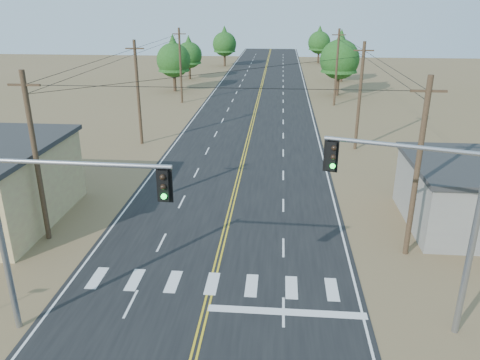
# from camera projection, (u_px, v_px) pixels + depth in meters

# --- Properties ---
(road) EXTENTS (15.00, 200.00, 0.02)m
(road) POSITION_uv_depth(u_px,v_px,m) (245.00, 152.00, 44.10)
(road) COLOR black
(road) RESTS_ON ground
(utility_pole_left_near) EXTENTS (1.80, 0.30, 10.00)m
(utility_pole_left_near) POSITION_uv_depth(u_px,v_px,m) (36.00, 158.00, 26.37)
(utility_pole_left_near) COLOR #4C3826
(utility_pole_left_near) RESTS_ON ground
(utility_pole_left_mid) EXTENTS (1.80, 0.30, 10.00)m
(utility_pole_left_mid) POSITION_uv_depth(u_px,v_px,m) (138.00, 92.00, 44.96)
(utility_pole_left_mid) COLOR #4C3826
(utility_pole_left_mid) RESTS_ON ground
(utility_pole_left_far) EXTENTS (1.80, 0.30, 10.00)m
(utility_pole_left_far) POSITION_uv_depth(u_px,v_px,m) (180.00, 65.00, 63.55)
(utility_pole_left_far) COLOR #4C3826
(utility_pole_left_far) RESTS_ON ground
(utility_pole_right_near) EXTENTS (1.80, 0.30, 10.00)m
(utility_pole_right_near) POSITION_uv_depth(u_px,v_px,m) (417.00, 168.00, 24.70)
(utility_pole_right_near) COLOR #4C3826
(utility_pole_right_near) RESTS_ON ground
(utility_pole_right_mid) EXTENTS (1.80, 0.30, 10.00)m
(utility_pole_right_mid) POSITION_uv_depth(u_px,v_px,m) (360.00, 96.00, 43.28)
(utility_pole_right_mid) COLOR #4C3826
(utility_pole_right_mid) RESTS_ON ground
(utility_pole_right_far) EXTENTS (1.80, 0.30, 10.00)m
(utility_pole_right_far) POSITION_uv_depth(u_px,v_px,m) (337.00, 67.00, 61.87)
(utility_pole_right_far) COLOR #4C3826
(utility_pole_right_far) RESTS_ON ground
(signal_mast_left) EXTENTS (7.42, 0.64, 7.96)m
(signal_mast_left) POSITION_uv_depth(u_px,v_px,m) (48.00, 217.00, 18.38)
(signal_mast_left) COLOR gray
(signal_mast_left) RESTS_ON ground
(signal_mast_right) EXTENTS (6.11, 2.05, 8.28)m
(signal_mast_right) POSITION_uv_depth(u_px,v_px,m) (429.00, 209.00, 18.88)
(signal_mast_right) COLOR gray
(signal_mast_right) RESTS_ON ground
(tree_left_near) EXTENTS (5.20, 5.20, 8.66)m
(tree_left_near) POSITION_uv_depth(u_px,v_px,m) (173.00, 57.00, 71.69)
(tree_left_near) COLOR #3F2D1E
(tree_left_near) RESTS_ON ground
(tree_left_mid) EXTENTS (4.61, 4.61, 7.69)m
(tree_left_mid) POSITION_uv_depth(u_px,v_px,m) (189.00, 52.00, 83.12)
(tree_left_mid) COLOR #3F2D1E
(tree_left_mid) RESTS_ON ground
(tree_left_far) EXTENTS (5.05, 5.05, 8.41)m
(tree_left_far) POSITION_uv_depth(u_px,v_px,m) (224.00, 41.00, 99.35)
(tree_left_far) COLOR #3F2D1E
(tree_left_far) RESTS_ON ground
(tree_right_near) EXTENTS (5.74, 5.74, 9.57)m
(tree_right_near) POSITION_uv_depth(u_px,v_px,m) (340.00, 55.00, 68.20)
(tree_right_near) COLOR #3F2D1E
(tree_right_near) RESTS_ON ground
(tree_right_mid) EXTENTS (4.40, 4.40, 7.33)m
(tree_right_mid) POSITION_uv_depth(u_px,v_px,m) (343.00, 55.00, 80.68)
(tree_right_mid) COLOR #3F2D1E
(tree_right_mid) RESTS_ON ground
(tree_right_far) EXTENTS (4.93, 4.93, 8.22)m
(tree_right_far) POSITION_uv_depth(u_px,v_px,m) (319.00, 40.00, 104.01)
(tree_right_far) COLOR #3F2D1E
(tree_right_far) RESTS_ON ground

